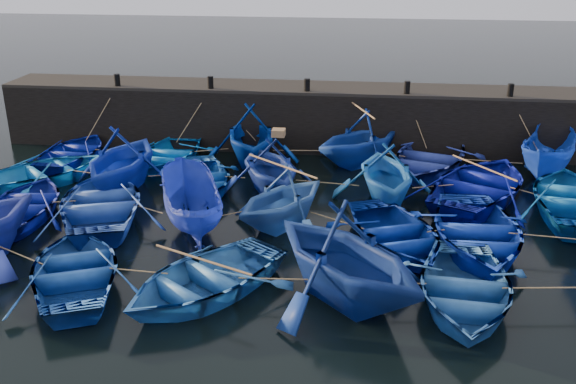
# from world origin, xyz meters

# --- Properties ---
(ground) EXTENTS (120.00, 120.00, 0.00)m
(ground) POSITION_xyz_m (0.00, 0.00, 0.00)
(ground) COLOR black
(ground) RESTS_ON ground
(quay_wall) EXTENTS (26.00, 2.50, 2.50)m
(quay_wall) POSITION_xyz_m (0.00, 10.50, 1.25)
(quay_wall) COLOR black
(quay_wall) RESTS_ON ground
(quay_top) EXTENTS (26.00, 2.50, 0.12)m
(quay_top) POSITION_xyz_m (0.00, 10.50, 2.56)
(quay_top) COLOR black
(quay_top) RESTS_ON quay_wall
(bollard_0) EXTENTS (0.24, 0.24, 0.50)m
(bollard_0) POSITION_xyz_m (-8.00, 9.60, 2.87)
(bollard_0) COLOR black
(bollard_0) RESTS_ON quay_top
(bollard_1) EXTENTS (0.24, 0.24, 0.50)m
(bollard_1) POSITION_xyz_m (-4.00, 9.60, 2.87)
(bollard_1) COLOR black
(bollard_1) RESTS_ON quay_top
(bollard_2) EXTENTS (0.24, 0.24, 0.50)m
(bollard_2) POSITION_xyz_m (0.00, 9.60, 2.87)
(bollard_2) COLOR black
(bollard_2) RESTS_ON quay_top
(bollard_3) EXTENTS (0.24, 0.24, 0.50)m
(bollard_3) POSITION_xyz_m (4.00, 9.60, 2.87)
(bollard_3) COLOR black
(bollard_3) RESTS_ON quay_top
(bollard_4) EXTENTS (0.24, 0.24, 0.50)m
(bollard_4) POSITION_xyz_m (8.00, 9.60, 2.87)
(bollard_4) COLOR black
(bollard_4) RESTS_ON quay_top
(boat_0) EXTENTS (3.28, 4.44, 0.89)m
(boat_0) POSITION_xyz_m (-9.13, 7.21, 0.45)
(boat_0) COLOR #010F75
(boat_0) RESTS_ON ground
(boat_1) EXTENTS (3.56, 4.72, 0.93)m
(boat_1) POSITION_xyz_m (-5.30, 7.39, 0.46)
(boat_1) COLOR blue
(boat_1) RESTS_ON ground
(boat_2) EXTENTS (4.80, 5.27, 2.37)m
(boat_2) POSITION_xyz_m (-2.09, 8.00, 1.19)
(boat_2) COLOR navy
(boat_2) RESTS_ON ground
(boat_3) EXTENTS (5.61, 5.60, 2.24)m
(boat_3) POSITION_xyz_m (2.23, 8.24, 1.12)
(boat_3) COLOR #133AA7
(boat_3) RESTS_ON ground
(boat_4) EXTENTS (5.31, 6.32, 1.12)m
(boat_4) POSITION_xyz_m (4.90, 7.81, 0.56)
(boat_4) COLOR navy
(boat_4) RESTS_ON ground
(boat_5) EXTENTS (3.41, 4.90, 1.78)m
(boat_5) POSITION_xyz_m (9.22, 7.54, 0.89)
(boat_5) COLOR blue
(boat_5) RESTS_ON ground
(boat_6) EXTENTS (5.51, 5.61, 0.95)m
(boat_6) POSITION_xyz_m (-9.16, 4.79, 0.48)
(boat_6) COLOR blue
(boat_6) RESTS_ON ground
(boat_7) EXTENTS (4.24, 4.83, 2.41)m
(boat_7) POSITION_xyz_m (-6.04, 4.50, 1.21)
(boat_7) COLOR #0F2CA3
(boat_7) RESTS_ON ground
(boat_8) EXTENTS (4.45, 5.22, 0.92)m
(boat_8) POSITION_xyz_m (-3.33, 4.78, 0.46)
(boat_8) COLOR #0D469D
(boat_8) RESTS_ON ground
(boat_9) EXTENTS (4.84, 5.12, 2.12)m
(boat_9) POSITION_xyz_m (-0.81, 4.74, 1.06)
(boat_9) COLOR navy
(boat_9) RESTS_ON ground
(boat_10) EXTENTS (4.07, 4.56, 2.18)m
(boat_10) POSITION_xyz_m (3.18, 4.46, 1.09)
(boat_10) COLOR blue
(boat_10) RESTS_ON ground
(boat_11) EXTENTS (6.22, 6.90, 1.17)m
(boat_11) POSITION_xyz_m (6.42, 4.96, 0.59)
(boat_11) COLOR #020A79
(boat_11) RESTS_ON ground
(boat_12) EXTENTS (4.56, 5.87, 1.12)m
(boat_12) POSITION_xyz_m (9.22, 4.17, 0.56)
(boat_12) COLOR #0C5DB0
(boat_12) RESTS_ON ground
(boat_13) EXTENTS (3.68, 4.76, 0.91)m
(boat_13) POSITION_xyz_m (-8.32, 1.79, 0.46)
(boat_13) COLOR navy
(boat_13) RESTS_ON ground
(boat_14) EXTENTS (5.37, 6.31, 1.11)m
(boat_14) POSITION_xyz_m (-5.81, 1.98, 0.56)
(boat_14) COLOR #2549AA
(boat_14) RESTS_ON ground
(boat_15) EXTENTS (3.25, 4.79, 1.73)m
(boat_15) POSITION_xyz_m (-2.75, 1.35, 0.87)
(boat_15) COLOR #1C31A7
(boat_15) RESTS_ON ground
(boat_16) EXTENTS (4.79, 4.94, 1.99)m
(boat_16) POSITION_xyz_m (-0.05, 1.99, 0.99)
(boat_16) COLOR #3262B9
(boat_16) RESTS_ON ground
(boat_17) EXTENTS (4.75, 5.48, 0.95)m
(boat_17) POSITION_xyz_m (3.39, 0.96, 0.48)
(boat_17) COLOR navy
(boat_17) RESTS_ON ground
(boat_18) EXTENTS (3.86, 5.31, 1.09)m
(boat_18) POSITION_xyz_m (5.70, 1.17, 0.54)
(boat_18) COLOR #0B2AA2
(boat_18) RESTS_ON ground
(boat_21) EXTENTS (4.87, 5.57, 0.96)m
(boat_21) POSITION_xyz_m (-4.82, -2.24, 0.48)
(boat_21) COLOR navy
(boat_21) RESTS_ON ground
(boat_22) EXTENTS (5.47, 5.77, 0.97)m
(boat_22) POSITION_xyz_m (-1.46, -2.33, 0.49)
(boat_22) COLOR #2862B2
(boat_22) RESTS_ON ground
(boat_23) EXTENTS (6.47, 6.47, 2.59)m
(boat_23) POSITION_xyz_m (2.06, -2.21, 1.29)
(boat_23) COLOR navy
(boat_23) RESTS_ON ground
(boat_24) EXTENTS (3.77, 5.00, 0.98)m
(boat_24) POSITION_xyz_m (4.94, -2.06, 0.49)
(boat_24) COLOR #235795
(boat_24) RESTS_ON ground
(wooden_crate) EXTENTS (0.44, 0.44, 0.24)m
(wooden_crate) POSITION_xyz_m (-0.51, 4.74, 2.24)
(wooden_crate) COLOR olive
(wooden_crate) RESTS_ON boat_9
(mooring_ropes) EXTENTS (18.39, 11.88, 2.10)m
(mooring_ropes) POSITION_xyz_m (0.26, 5.05, 0.88)
(mooring_ropes) COLOR tan
(mooring_ropes) RESTS_ON ground
(loose_oars) EXTENTS (10.14, 12.65, 1.33)m
(loose_oars) POSITION_xyz_m (1.79, 3.21, 1.62)
(loose_oars) COLOR #99724C
(loose_oars) RESTS_ON ground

